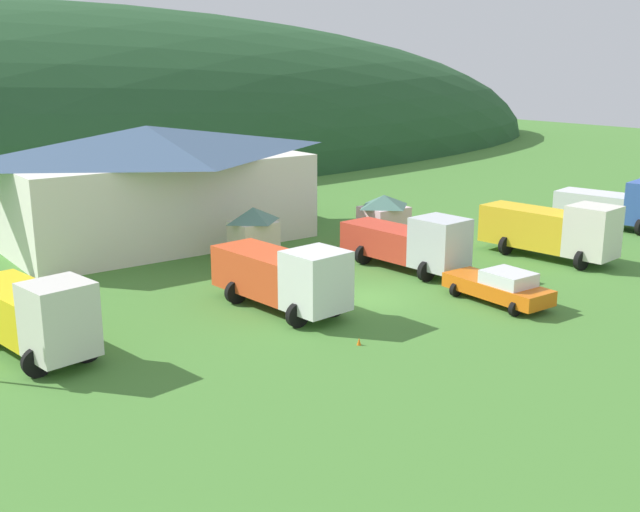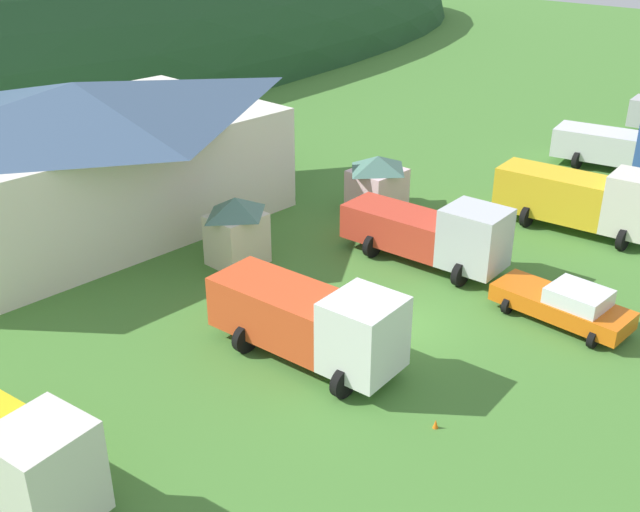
# 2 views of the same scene
# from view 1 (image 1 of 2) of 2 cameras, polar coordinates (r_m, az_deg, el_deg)

# --- Properties ---
(ground_plane) EXTENTS (200.00, 200.00, 0.00)m
(ground_plane) POSITION_cam_1_polar(r_m,az_deg,el_deg) (36.54, 3.43, -3.20)
(ground_plane) COLOR #477F33
(forested_hill_backdrop) EXTENTS (161.39, 60.00, 35.54)m
(forested_hill_backdrop) POSITION_cam_1_polar(r_m,az_deg,el_deg) (92.36, -22.45, 6.50)
(forested_hill_backdrop) COLOR #234C28
(forested_hill_backdrop) RESTS_ON ground
(depot_building) EXTENTS (19.41, 12.57, 7.23)m
(depot_building) POSITION_cam_1_polar(r_m,az_deg,el_deg) (49.22, -12.81, 5.53)
(depot_building) COLOR white
(depot_building) RESTS_ON ground
(play_shed_cream) EXTENTS (2.51, 2.18, 3.20)m
(play_shed_cream) POSITION_cam_1_polar(r_m,az_deg,el_deg) (42.68, -5.05, 1.65)
(play_shed_cream) COLOR beige
(play_shed_cream) RESTS_ON ground
(play_shed_pink) EXTENTS (2.85, 2.55, 2.95)m
(play_shed_pink) POSITION_cam_1_polar(r_m,az_deg,el_deg) (48.06, 4.85, 2.95)
(play_shed_pink) COLOR beige
(play_shed_pink) RESTS_ON ground
(flatbed_truck_yellow) EXTENTS (3.72, 7.58, 3.35)m
(flatbed_truck_yellow) POSITION_cam_1_polar(r_m,az_deg,el_deg) (31.17, -20.90, -4.07)
(flatbed_truck_yellow) COLOR silver
(flatbed_truck_yellow) RESTS_ON ground
(heavy_rig_white) EXTENTS (3.66, 7.60, 3.19)m
(heavy_rig_white) POSITION_cam_1_polar(r_m,az_deg,el_deg) (34.34, -2.75, -1.46)
(heavy_rig_white) COLOR white
(heavy_rig_white) RESTS_ON ground
(tow_truck_silver) EXTENTS (3.47, 7.89, 3.21)m
(tow_truck_silver) POSITION_cam_1_polar(r_m,az_deg,el_deg) (41.20, 6.90, 1.08)
(tow_truck_silver) COLOR silver
(tow_truck_silver) RESTS_ON ground
(heavy_rig_striped) EXTENTS (3.71, 8.13, 3.44)m
(heavy_rig_striped) POSITION_cam_1_polar(r_m,az_deg,el_deg) (45.31, 17.23, 1.98)
(heavy_rig_striped) COLOR silver
(heavy_rig_striped) RESTS_ON ground
(box_truck_blue) EXTENTS (4.24, 7.71, 3.38)m
(box_truck_blue) POSITION_cam_1_polar(r_m,az_deg,el_deg) (55.33, 21.74, 3.66)
(box_truck_blue) COLOR #3356AD
(box_truck_blue) RESTS_ON ground
(service_pickup_orange) EXTENTS (2.45, 5.37, 1.66)m
(service_pickup_orange) POSITION_cam_1_polar(r_m,az_deg,el_deg) (36.47, 13.45, -2.25)
(service_pickup_orange) COLOR orange
(service_pickup_orange) RESTS_ON ground
(traffic_cone_near_pickup) EXTENTS (0.36, 0.36, 0.62)m
(traffic_cone_near_pickup) POSITION_cam_1_polar(r_m,az_deg,el_deg) (30.64, 2.97, -6.74)
(traffic_cone_near_pickup) COLOR orange
(traffic_cone_near_pickup) RESTS_ON ground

